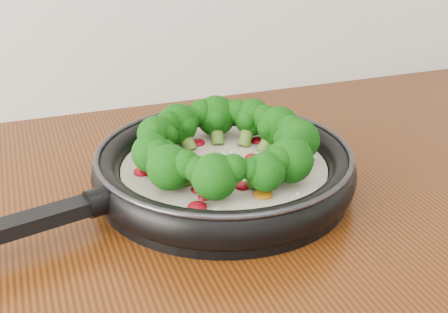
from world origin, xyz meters
name	(u,v)px	position (x,y,z in m)	size (l,w,h in m)	color
skillet	(223,163)	(0.08, 1.13, 0.94)	(0.58, 0.43, 0.10)	black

